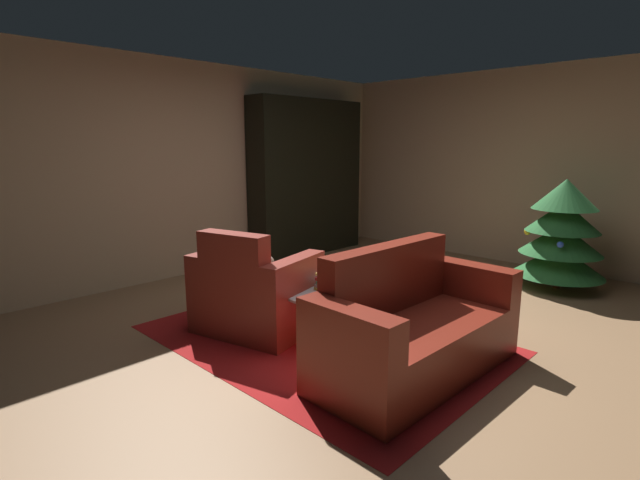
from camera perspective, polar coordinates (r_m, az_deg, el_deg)
name	(u,v)px	position (r m, az deg, el deg)	size (l,w,h in m)	color
ground_plane	(362,328)	(4.39, 5.04, -10.39)	(8.00, 8.00, 0.00)	#916B49
wall_back	(522,168)	(7.03, 22.96, 7.92)	(5.62, 0.06, 2.62)	tan
wall_left	(190,170)	(6.21, -15.25, 8.07)	(0.06, 6.78, 2.62)	tan
area_rug	(321,339)	(4.14, 0.10, -11.67)	(2.86, 2.00, 0.01)	maroon
bookshelf_unit	(315,178)	(7.21, -0.63, 7.40)	(0.40, 1.93, 2.26)	black
armchair_red	(254,295)	(4.25, -7.82, -6.49)	(1.11, 0.97, 0.92)	maroon
couch_red	(413,330)	(3.56, 11.05, -10.54)	(0.78, 1.69, 0.90)	maroon
coffee_table	(324,295)	(4.03, 0.53, -6.59)	(0.71, 0.71, 0.42)	black
book_stack_on_table	(328,282)	(4.01, 0.98, -4.98)	(0.19, 0.18, 0.15)	#D6C34A
bottle_on_table	(307,275)	(4.11, -1.54, -4.25)	(0.07, 0.07, 0.24)	#106124
decorated_tree	(562,234)	(6.03, 26.86, 0.64)	(0.98, 0.98, 1.25)	brown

